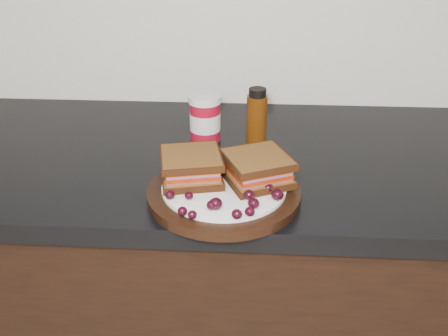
# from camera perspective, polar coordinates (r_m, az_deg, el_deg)

# --- Properties ---
(base_cabinets) EXTENTS (3.96, 0.58, 0.86)m
(base_cabinets) POSITION_cam_1_polar(r_m,az_deg,el_deg) (1.36, -3.40, -16.12)
(base_cabinets) COLOR black
(base_cabinets) RESTS_ON ground_plane
(countertop) EXTENTS (3.98, 0.60, 0.04)m
(countertop) POSITION_cam_1_polar(r_m,az_deg,el_deg) (1.10, -4.05, 1.03)
(countertop) COLOR black
(countertop) RESTS_ON base_cabinets
(plate) EXTENTS (0.28, 0.28, 0.02)m
(plate) POSITION_cam_1_polar(r_m,az_deg,el_deg) (0.91, 0.00, -2.83)
(plate) COLOR black
(plate) RESTS_ON countertop
(sandwich_left) EXTENTS (0.13, 0.13, 0.05)m
(sandwich_left) POSITION_cam_1_polar(r_m,az_deg,el_deg) (0.92, -3.76, 0.14)
(sandwich_left) COLOR brown
(sandwich_left) RESTS_ON plate
(sandwich_right) EXTENTS (0.15, 0.15, 0.05)m
(sandwich_right) POSITION_cam_1_polar(r_m,az_deg,el_deg) (0.91, 3.84, -0.05)
(sandwich_right) COLOR brown
(sandwich_right) RESTS_ON plate
(grape_0) EXTENTS (0.02, 0.02, 0.02)m
(grape_0) POSITION_cam_1_polar(r_m,az_deg,el_deg) (0.86, -6.20, -3.06)
(grape_0) COLOR black
(grape_0) RESTS_ON plate
(grape_1) EXTENTS (0.02, 0.02, 0.01)m
(grape_1) POSITION_cam_1_polar(r_m,az_deg,el_deg) (0.86, -4.03, -3.18)
(grape_1) COLOR black
(grape_1) RESTS_ON plate
(grape_2) EXTENTS (0.02, 0.02, 0.02)m
(grape_2) POSITION_cam_1_polar(r_m,az_deg,el_deg) (0.82, -4.78, -4.93)
(grape_2) COLOR black
(grape_2) RESTS_ON plate
(grape_3) EXTENTS (0.02, 0.02, 0.01)m
(grape_3) POSITION_cam_1_polar(r_m,az_deg,el_deg) (0.81, -3.64, -5.34)
(grape_3) COLOR black
(grape_3) RESTS_ON plate
(grape_4) EXTENTS (0.02, 0.02, 0.02)m
(grape_4) POSITION_cam_1_polar(r_m,az_deg,el_deg) (0.83, -0.95, -4.09)
(grape_4) COLOR black
(grape_4) RESTS_ON plate
(grape_5) EXTENTS (0.02, 0.02, 0.02)m
(grape_5) POSITION_cam_1_polar(r_m,az_deg,el_deg) (0.83, -1.43, -4.26)
(grape_5) COLOR black
(grape_5) RESTS_ON plate
(grape_6) EXTENTS (0.02, 0.02, 0.02)m
(grape_6) POSITION_cam_1_polar(r_m,az_deg,el_deg) (0.81, 1.47, -5.29)
(grape_6) COLOR black
(grape_6) RESTS_ON plate
(grape_7) EXTENTS (0.02, 0.02, 0.02)m
(grape_7) POSITION_cam_1_polar(r_m,az_deg,el_deg) (0.82, 2.96, -5.00)
(grape_7) COLOR black
(grape_7) RESTS_ON plate
(grape_8) EXTENTS (0.02, 0.02, 0.02)m
(grape_8) POSITION_cam_1_polar(r_m,az_deg,el_deg) (0.84, 3.38, -4.05)
(grape_8) COLOR black
(grape_8) RESTS_ON plate
(grape_9) EXTENTS (0.02, 0.02, 0.02)m
(grape_9) POSITION_cam_1_polar(r_m,az_deg,el_deg) (0.86, 2.87, -3.08)
(grape_9) COLOR black
(grape_9) RESTS_ON plate
(grape_10) EXTENTS (0.02, 0.02, 0.02)m
(grape_10) POSITION_cam_1_polar(r_m,az_deg,el_deg) (0.86, 6.11, -3.02)
(grape_10) COLOR black
(grape_10) RESTS_ON plate
(grape_11) EXTENTS (0.02, 0.02, 0.02)m
(grape_11) POSITION_cam_1_polar(r_m,az_deg,el_deg) (0.88, 5.06, -2.27)
(grape_11) COLOR black
(grape_11) RESTS_ON plate
(grape_12) EXTENTS (0.02, 0.02, 0.02)m
(grape_12) POSITION_cam_1_polar(r_m,az_deg,el_deg) (0.89, 5.75, -1.90)
(grape_12) COLOR black
(grape_12) RESTS_ON plate
(grape_13) EXTENTS (0.02, 0.02, 0.01)m
(grape_13) POSITION_cam_1_polar(r_m,az_deg,el_deg) (0.93, 5.48, -0.81)
(grape_13) COLOR black
(grape_13) RESTS_ON plate
(grape_14) EXTENTS (0.02, 0.02, 0.02)m
(grape_14) POSITION_cam_1_polar(r_m,az_deg,el_deg) (0.94, 3.85, -0.35)
(grape_14) COLOR black
(grape_14) RESTS_ON plate
(grape_15) EXTENTS (0.02, 0.02, 0.02)m
(grape_15) POSITION_cam_1_polar(r_m,az_deg,el_deg) (0.94, -1.99, -0.16)
(grape_15) COLOR black
(grape_15) RESTS_ON plate
(grape_16) EXTENTS (0.02, 0.02, 0.02)m
(grape_16) POSITION_cam_1_polar(r_m,az_deg,el_deg) (0.95, -3.66, 0.03)
(grape_16) COLOR black
(grape_16) RESTS_ON plate
(grape_17) EXTENTS (0.02, 0.02, 0.02)m
(grape_17) POSITION_cam_1_polar(r_m,az_deg,el_deg) (0.93, -3.46, -0.46)
(grape_17) COLOR black
(grape_17) RESTS_ON plate
(grape_18) EXTENTS (0.02, 0.02, 0.02)m
(grape_18) POSITION_cam_1_polar(r_m,az_deg,el_deg) (0.90, -5.81, -1.55)
(grape_18) COLOR black
(grape_18) RESTS_ON plate
(grape_19) EXTENTS (0.02, 0.02, 0.02)m
(grape_19) POSITION_cam_1_polar(r_m,az_deg,el_deg) (0.90, -5.70, -1.82)
(grape_19) COLOR black
(grape_19) RESTS_ON plate
(grape_20) EXTENTS (0.02, 0.02, 0.02)m
(grape_20) POSITION_cam_1_polar(r_m,az_deg,el_deg) (0.92, -2.52, -0.94)
(grape_20) COLOR black
(grape_20) RESTS_ON plate
(grape_21) EXTENTS (0.02, 0.02, 0.02)m
(grape_21) POSITION_cam_1_polar(r_m,az_deg,el_deg) (0.92, -3.13, -0.81)
(grape_21) COLOR black
(grape_21) RESTS_ON plate
(grape_22) EXTENTS (0.02, 0.02, 0.02)m
(grape_22) POSITION_cam_1_polar(r_m,az_deg,el_deg) (0.90, -4.13, -1.57)
(grape_22) COLOR black
(grape_22) RESTS_ON plate
(condiment_jar) EXTENTS (0.09, 0.09, 0.11)m
(condiment_jar) POSITION_cam_1_polar(r_m,az_deg,el_deg) (1.12, -2.18, 5.75)
(condiment_jar) COLOR maroon
(condiment_jar) RESTS_ON countertop
(oil_bottle) EXTENTS (0.05, 0.05, 0.13)m
(oil_bottle) POSITION_cam_1_polar(r_m,az_deg,el_deg) (1.10, 3.76, 5.96)
(oil_bottle) COLOR #472207
(oil_bottle) RESTS_ON countertop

